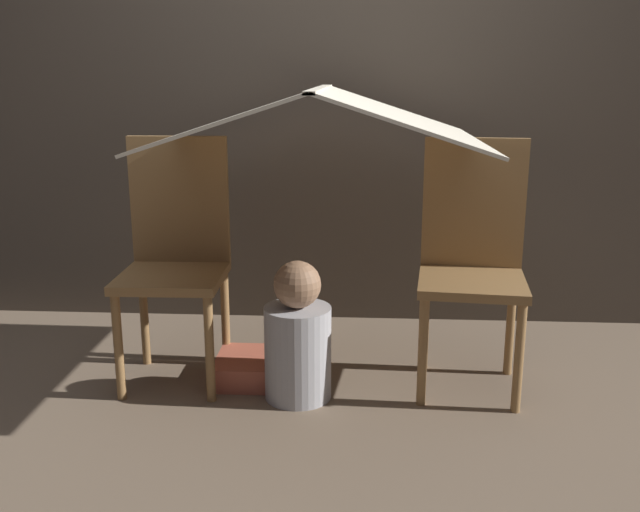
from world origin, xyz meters
The scene contains 7 objects.
ground_plane centered at (0.00, 0.00, 0.00)m, with size 8.80×8.80×0.00m, color #7A6651.
wall_back centered at (0.00, 1.09, 1.25)m, with size 7.00×0.05×2.50m.
chair_left centered at (-0.60, 0.31, 0.54)m, with size 0.42×0.42×1.00m.
chair_right centered at (0.61, 0.31, 0.54)m, with size 0.45×0.45×1.00m.
sheet_canopy centered at (0.00, 0.23, 1.10)m, with size 1.20×1.12×0.20m.
person_front centered at (-0.08, 0.11, 0.24)m, with size 0.26×0.26×0.56m.
floor_cushion centered at (-0.24, 0.27, 0.05)m, with size 0.39×0.31×0.10m.
Camera 1 is at (0.16, -2.48, 1.25)m, focal length 40.00 mm.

